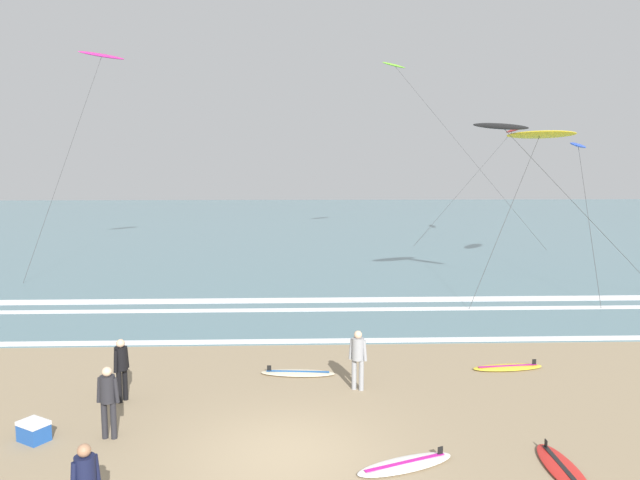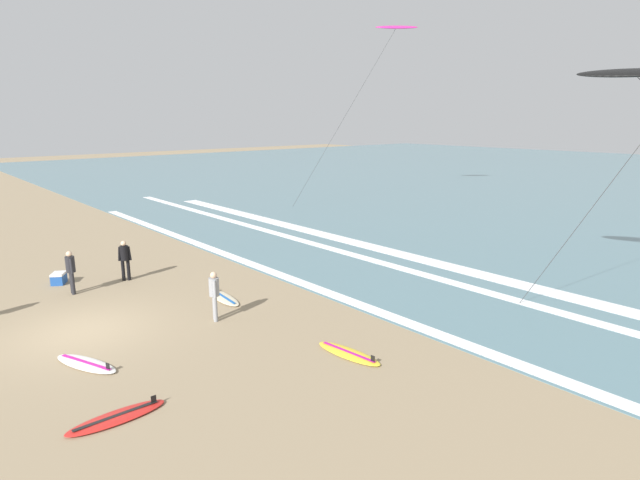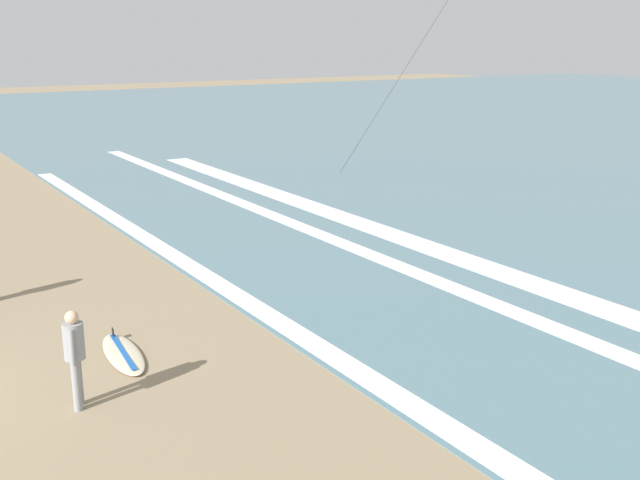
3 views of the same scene
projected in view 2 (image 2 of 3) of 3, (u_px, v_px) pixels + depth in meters
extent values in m
plane|color=#937F60|center=(82.00, 331.00, 15.60)|extent=(160.00, 160.00, 0.00)
cube|color=white|center=(303.00, 283.00, 20.09)|extent=(41.54, 0.54, 0.01)
cube|color=white|center=(399.00, 268.00, 22.16)|extent=(53.35, 0.59, 0.01)
cube|color=white|center=(415.00, 258.00, 23.73)|extent=(44.19, 1.00, 0.01)
cylinder|color=black|center=(129.00, 270.00, 20.43)|extent=(0.13, 0.13, 0.82)
cylinder|color=black|center=(123.00, 270.00, 20.38)|extent=(0.13, 0.13, 0.82)
cylinder|color=black|center=(124.00, 253.00, 20.25)|extent=(0.32, 0.32, 0.58)
cylinder|color=black|center=(129.00, 253.00, 20.29)|extent=(0.14, 0.16, 0.56)
cylinder|color=black|center=(119.00, 254.00, 20.21)|extent=(0.14, 0.16, 0.56)
sphere|color=#DBB28E|center=(123.00, 243.00, 20.16)|extent=(0.21, 0.21, 0.21)
cylinder|color=#232328|center=(73.00, 284.00, 18.77)|extent=(0.13, 0.13, 0.82)
cylinder|color=#232328|center=(72.00, 282.00, 18.93)|extent=(0.13, 0.13, 0.82)
cylinder|color=#232328|center=(70.00, 264.00, 18.69)|extent=(0.32, 0.32, 0.58)
cylinder|color=#232328|center=(71.00, 266.00, 18.55)|extent=(0.14, 0.10, 0.56)
cylinder|color=#232328|center=(69.00, 264.00, 18.84)|extent=(0.14, 0.10, 0.56)
sphere|color=#DBB28E|center=(69.00, 254.00, 18.60)|extent=(0.21, 0.21, 0.21)
cylinder|color=gray|center=(215.00, 309.00, 16.27)|extent=(0.13, 0.13, 0.82)
cylinder|color=gray|center=(215.00, 307.00, 16.45)|extent=(0.13, 0.13, 0.82)
cylinder|color=gray|center=(214.00, 287.00, 16.20)|extent=(0.32, 0.32, 0.58)
cylinder|color=gray|center=(215.00, 289.00, 16.03)|extent=(0.16, 0.14, 0.56)
cylinder|color=gray|center=(213.00, 286.00, 16.38)|extent=(0.16, 0.14, 0.56)
sphere|color=#DBB28E|center=(213.00, 275.00, 16.11)|extent=(0.21, 0.21, 0.21)
ellipsoid|color=yellow|center=(349.00, 353.00, 14.04)|extent=(2.15, 0.82, 0.09)
cube|color=#BF198C|center=(349.00, 352.00, 14.03)|extent=(1.79, 0.29, 0.01)
cube|color=black|center=(373.00, 359.00, 13.46)|extent=(0.12, 0.03, 0.16)
ellipsoid|color=beige|center=(223.00, 298.00, 18.38)|extent=(2.15, 0.79, 0.09)
cube|color=#1959B2|center=(223.00, 296.00, 18.37)|extent=(1.79, 0.27, 0.01)
cube|color=black|center=(214.00, 288.00, 19.00)|extent=(0.12, 0.03, 0.16)
ellipsoid|color=silver|center=(86.00, 364.00, 13.45)|extent=(2.17, 1.33, 0.09)
cube|color=#BF198C|center=(86.00, 362.00, 13.44)|extent=(1.70, 0.75, 0.01)
cube|color=black|center=(108.00, 366.00, 13.05)|extent=(0.12, 0.06, 0.16)
ellipsoid|color=red|center=(117.00, 417.00, 11.05)|extent=(0.62, 2.10, 0.09)
cube|color=black|center=(117.00, 415.00, 11.03)|extent=(0.11, 1.79, 0.01)
cube|color=black|center=(154.00, 399.00, 11.53)|extent=(0.02, 0.12, 0.16)
cylinder|color=#333333|center=(596.00, 203.00, 16.47)|extent=(3.47, 1.94, 7.26)
ellipsoid|color=#CC2384|center=(397.00, 27.00, 38.89)|extent=(2.67, 2.94, 0.43)
cylinder|color=#333333|center=(346.00, 115.00, 38.22)|extent=(1.71, 8.74, 12.86)
ellipsoid|color=black|center=(633.00, 73.00, 16.26)|extent=(3.22, 2.08, 0.43)
cube|color=#1E4C9E|center=(59.00, 279.00, 20.03)|extent=(0.74, 0.69, 0.36)
cube|color=silver|center=(58.00, 274.00, 19.98)|extent=(0.76, 0.71, 0.08)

